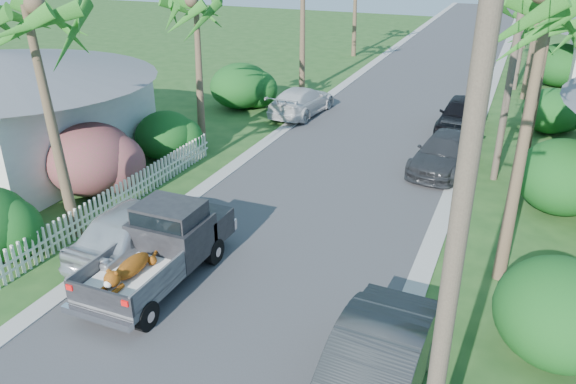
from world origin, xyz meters
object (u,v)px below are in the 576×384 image
at_px(parked_car_ln, 141,227).
at_px(palm_l_b, 194,2).
at_px(utility_pole_b, 513,60).
at_px(utility_pole_c, 527,11).
at_px(utility_pole_a, 452,276).
at_px(palm_l_a, 30,6).
at_px(parked_car_lf, 302,101).
at_px(parked_car_rf, 461,115).
at_px(parked_car_rm, 444,153).
at_px(palm_r_b, 551,15).
at_px(pickup_truck, 166,243).
at_px(house_left, 2,113).
at_px(parked_car_rn, 373,373).

height_order(parked_car_ln, palm_l_b, palm_l_b).
xyz_separation_m(utility_pole_b, utility_pole_c, (0.00, 15.00, 0.00)).
height_order(utility_pole_a, utility_pole_c, same).
bearing_deg(palm_l_a, utility_pole_b, 40.28).
bearing_deg(parked_car_lf, parked_car_ln, 97.90).
height_order(parked_car_rf, parked_car_lf, parked_car_rf).
bearing_deg(parked_car_rf, utility_pole_b, -67.83).
relative_size(parked_car_rm, parked_car_ln, 0.95).
bearing_deg(parked_car_rf, palm_r_b, -46.98).
distance_m(utility_pole_a, utility_pole_b, 15.00).
bearing_deg(pickup_truck, palm_l_b, 115.59).
height_order(parked_car_rf, house_left, house_left).
distance_m(parked_car_rm, parked_car_rf, 5.18).
xyz_separation_m(palm_r_b, utility_pole_c, (-1.00, 13.00, -1.35)).
xyz_separation_m(parked_car_rn, house_left, (-17.26, 7.06, 1.30)).
bearing_deg(utility_pole_b, pickup_truck, -126.33).
bearing_deg(parked_car_rf, parked_car_rn, -85.94).
bearing_deg(palm_l_a, pickup_truck, -8.63).
xyz_separation_m(parked_car_rf, utility_pole_b, (2.00, -5.45, 3.79)).
height_order(parked_car_rn, palm_l_a, palm_l_a).
bearing_deg(palm_r_b, parked_car_rm, -150.11).
bearing_deg(house_left, parked_car_lf, 52.25).
relative_size(parked_car_lf, palm_l_b, 0.66).
relative_size(pickup_truck, utility_pole_a, 0.57).
distance_m(palm_l_a, palm_r_b, 17.57).
distance_m(parked_car_rf, parked_car_lf, 8.06).
distance_m(parked_car_rf, parked_car_ln, 16.93).
bearing_deg(palm_l_b, palm_r_b, 12.62).
relative_size(parked_car_lf, palm_l_a, 0.60).
height_order(parked_car_ln, house_left, house_left).
bearing_deg(parked_car_lf, parked_car_rf, -172.44).
height_order(parked_car_ln, palm_r_b, palm_r_b).
distance_m(house_left, utility_pole_b, 19.70).
height_order(parked_car_lf, utility_pole_c, utility_pole_c).
bearing_deg(palm_l_a, utility_pole_a, -22.96).
height_order(parked_car_ln, parked_car_lf, parked_car_ln).
distance_m(pickup_truck, utility_pole_b, 13.65).
bearing_deg(palm_l_b, house_left, -141.12).
bearing_deg(parked_car_rf, palm_l_a, -120.36).
bearing_deg(parked_car_rf, pickup_truck, -107.83).
distance_m(utility_pole_b, utility_pole_c, 15.00).
distance_m(parked_car_rn, house_left, 18.69).
bearing_deg(palm_l_a, parked_car_rf, 57.62).
bearing_deg(utility_pole_a, utility_pole_b, 90.00).
height_order(parked_car_rn, parked_car_lf, parked_car_rn).
relative_size(pickup_truck, parked_car_rm, 1.08).
xyz_separation_m(parked_car_rm, palm_r_b, (3.00, 1.72, 5.26)).
distance_m(pickup_truck, parked_car_rn, 6.91).
bearing_deg(palm_l_b, pickup_truck, -64.41).
bearing_deg(utility_pole_c, utility_pole_b, -90.00).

